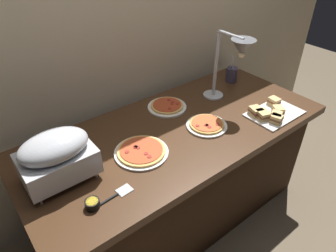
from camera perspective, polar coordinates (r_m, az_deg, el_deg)
name	(u,v)px	position (r m, az deg, el deg)	size (l,w,h in m)	color
ground_plane	(176,211)	(2.37, 1.46, -15.61)	(8.00, 8.00, 0.00)	brown
back_wall	(128,35)	(2.01, -7.46, 16.47)	(4.40, 0.04, 2.40)	#C6B593
buffet_table	(177,174)	(2.09, 1.61, -8.87)	(1.90, 0.84, 0.76)	#422816
chafing_dish	(56,155)	(1.51, -20.08, -5.15)	(0.34, 0.23, 0.27)	#B7BABF
heat_lamp	(237,54)	(1.96, 12.70, 12.99)	(0.15, 0.34, 0.47)	#B7BABF
pizza_plate_front	(141,152)	(1.66, -4.99, -4.76)	(0.29, 0.29, 0.03)	white
pizza_plate_center	(207,125)	(1.87, 7.21, 0.22)	(0.25, 0.25, 0.03)	white
pizza_plate_raised_stand	(167,106)	(2.04, -0.17, 3.70)	(0.26, 0.26, 0.03)	white
sandwich_platter	(271,113)	(2.06, 18.68, 2.37)	(0.36, 0.24, 0.06)	white
sauce_cup_near	(92,204)	(1.43, -13.89, -13.85)	(0.07, 0.07, 0.04)	black
utensil_holder	(231,74)	(2.41, 11.73, 9.41)	(0.08, 0.08, 0.23)	#383347
serving_spatula	(117,194)	(1.46, -9.42, -12.46)	(0.17, 0.06, 0.01)	#B7BABF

